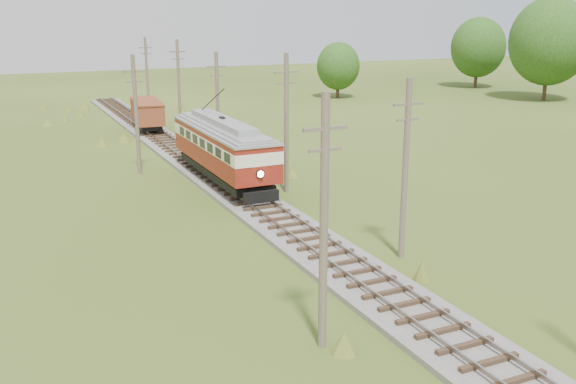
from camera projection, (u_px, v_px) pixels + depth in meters
name	position (u px, v px, depth m)	size (l,w,h in m)	color
railbed_main	(225.00, 184.00, 43.62)	(3.60, 96.00, 0.57)	#605B54
streetcar	(223.00, 145.00, 43.15)	(3.17, 13.43, 6.12)	black
gondola	(147.00, 112.00, 62.97)	(3.34, 7.95, 2.56)	black
gravel_pile	(209.00, 132.00, 60.12)	(3.40, 3.61, 1.24)	gray
utility_pole_r_2	(405.00, 168.00, 29.86)	(1.60, 0.30, 8.60)	brown
utility_pole_r_3	(286.00, 122.00, 41.11)	(1.60, 0.30, 9.00)	brown
utility_pole_r_4	(218.00, 102.00, 52.46)	(1.60, 0.30, 8.40)	brown
utility_pole_r_5	(179.00, 84.00, 63.90)	(1.60, 0.30, 8.90)	brown
utility_pole_r_6	(147.00, 74.00, 75.19)	(1.60, 0.30, 8.70)	brown
utility_pole_l_a	(324.00, 222.00, 21.52)	(1.60, 0.30, 9.00)	brown
utility_pole_l_b	(136.00, 114.00, 45.89)	(1.60, 0.30, 8.60)	brown
tree_right_4	(550.00, 41.00, 84.48)	(10.50, 10.50, 13.53)	#38281C
tree_right_5	(478.00, 47.00, 99.68)	(8.40, 8.40, 10.82)	#38281C
tree_mid_b	(338.00, 66.00, 87.87)	(5.88, 5.88, 7.57)	#38281C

